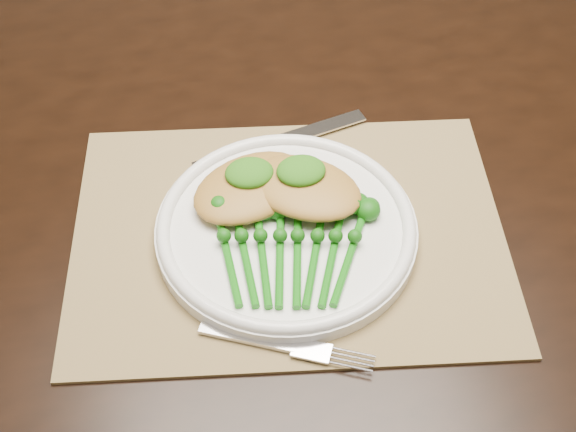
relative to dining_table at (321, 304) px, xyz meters
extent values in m
cube|color=black|center=(0.00, 0.00, 0.35)|extent=(1.64, 0.97, 0.04)
cube|color=olive|center=(-0.08, -0.15, 0.38)|extent=(0.52, 0.41, 0.00)
cylinder|color=white|center=(-0.08, -0.16, 0.39)|extent=(0.29, 0.29, 0.02)
torus|color=white|center=(-0.08, -0.16, 0.40)|extent=(0.29, 0.29, 0.02)
cube|color=silver|center=(-0.13, -0.03, 0.38)|extent=(0.09, 0.04, 0.01)
cube|color=silver|center=(-0.02, 0.00, 0.38)|extent=(0.14, 0.06, 0.00)
cube|color=silver|center=(-0.14, -0.29, 0.38)|extent=(0.10, 0.05, 0.01)
ellipsoid|color=#AE7E32|center=(-0.11, -0.11, 0.41)|extent=(0.17, 0.15, 0.03)
ellipsoid|color=#AE7E32|center=(-0.06, -0.12, 0.41)|extent=(0.16, 0.15, 0.03)
ellipsoid|color=#194E0B|center=(-0.12, -0.10, 0.42)|extent=(0.06, 0.05, 0.02)
ellipsoid|color=#194E0B|center=(-0.06, -0.11, 0.43)|extent=(0.06, 0.05, 0.02)
camera|label=1|loc=(-0.18, -0.73, 1.07)|focal=50.00mm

